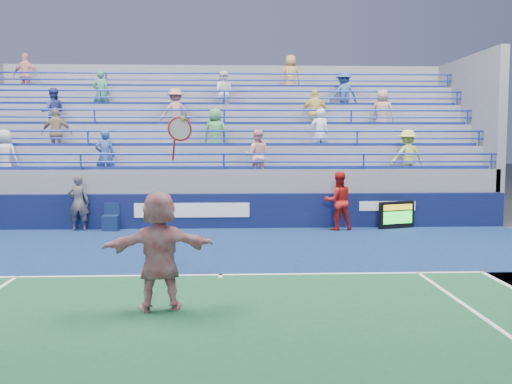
{
  "coord_description": "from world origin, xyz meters",
  "views": [
    {
      "loc": [
        0.21,
        -11.47,
        2.72
      ],
      "look_at": [
        0.84,
        2.5,
        1.5
      ],
      "focal_mm": 40.0,
      "sensor_mm": 36.0,
      "label": 1
    }
  ],
  "objects_px": {
    "judge_chair": "(111,222)",
    "tennis_player": "(159,251)",
    "line_judge": "(78,203)",
    "ball_girl": "(338,201)",
    "serve_speed_board": "(396,215)"
  },
  "relations": [
    {
      "from": "judge_chair",
      "to": "tennis_player",
      "type": "xyz_separation_m",
      "value": [
        2.54,
        -8.48,
        0.71
      ]
    },
    {
      "from": "judge_chair",
      "to": "ball_girl",
      "type": "height_order",
      "value": "ball_girl"
    },
    {
      "from": "judge_chair",
      "to": "tennis_player",
      "type": "relative_size",
      "value": 0.27
    },
    {
      "from": "judge_chair",
      "to": "tennis_player",
      "type": "distance_m",
      "value": 8.88
    },
    {
      "from": "judge_chair",
      "to": "line_judge",
      "type": "height_order",
      "value": "line_judge"
    },
    {
      "from": "serve_speed_board",
      "to": "judge_chair",
      "type": "height_order",
      "value": "serve_speed_board"
    },
    {
      "from": "tennis_player",
      "to": "ball_girl",
      "type": "relative_size",
      "value": 1.73
    },
    {
      "from": "serve_speed_board",
      "to": "line_judge",
      "type": "xyz_separation_m",
      "value": [
        -9.89,
        -0.01,
        0.44
      ]
    },
    {
      "from": "judge_chair",
      "to": "line_judge",
      "type": "relative_size",
      "value": 0.48
    },
    {
      "from": "judge_chair",
      "to": "ball_girl",
      "type": "relative_size",
      "value": 0.47
    },
    {
      "from": "ball_girl",
      "to": "tennis_player",
      "type": "bearing_deg",
      "value": 55.74
    },
    {
      "from": "line_judge",
      "to": "ball_girl",
      "type": "relative_size",
      "value": 0.96
    },
    {
      "from": "ball_girl",
      "to": "serve_speed_board",
      "type": "bearing_deg",
      "value": -179.3
    },
    {
      "from": "tennis_player",
      "to": "judge_chair",
      "type": "bearing_deg",
      "value": 106.68
    },
    {
      "from": "tennis_player",
      "to": "line_judge",
      "type": "bearing_deg",
      "value": 112.52
    }
  ]
}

